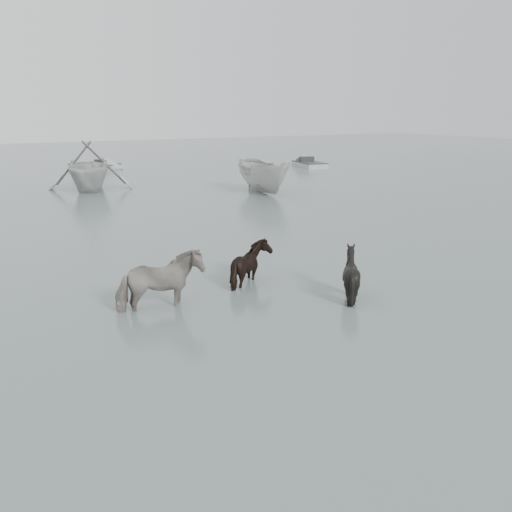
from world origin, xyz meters
name	(u,v)px	position (x,y,z in m)	size (l,w,h in m)	color
ground	(252,303)	(0.00, 0.00, 0.00)	(140.00, 140.00, 0.00)	#4C5A56
pony_pinto	(159,274)	(-2.00, 0.69, 0.82)	(0.89, 1.95, 1.65)	black
pony_dark	(252,257)	(0.79, 1.39, 0.69)	(1.38, 1.18, 1.39)	black
pony_black	(351,268)	(2.32, -0.75, 0.71)	(1.15, 1.29, 1.43)	black
rowboat_trail	(89,164)	(1.51, 21.19, 1.44)	(4.72, 5.47, 2.88)	#B0B3B1
boat_small	(264,174)	(9.43, 15.52, 0.98)	(1.92, 5.09, 1.97)	#B1B2AD
skiff_port	(310,162)	(19.59, 25.82, 0.38)	(4.76, 1.60, 0.75)	#A4A6A4
skiff_mid	(95,164)	(4.66, 32.74, 0.38)	(5.10, 1.60, 0.75)	gray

